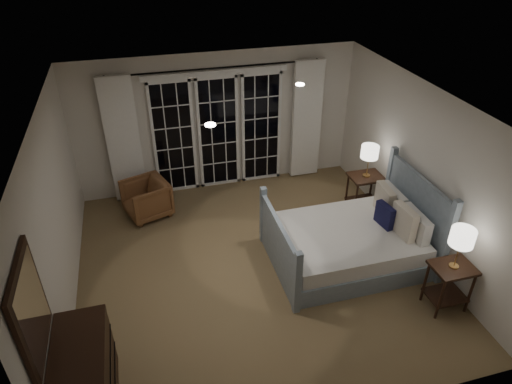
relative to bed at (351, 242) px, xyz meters
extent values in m
plane|color=olive|center=(-1.42, 0.22, -0.32)|extent=(5.00, 5.00, 0.00)
plane|color=white|center=(-1.42, 0.22, 2.18)|extent=(5.00, 5.00, 0.00)
cube|color=silver|center=(-3.92, 0.22, 0.93)|extent=(0.02, 5.00, 2.50)
cube|color=silver|center=(1.08, 0.22, 0.93)|extent=(0.02, 5.00, 2.50)
cube|color=silver|center=(-1.42, 2.72, 0.93)|extent=(5.00, 0.02, 2.50)
cube|color=silver|center=(-1.42, -2.28, 0.93)|extent=(5.00, 0.02, 2.50)
cube|color=black|center=(-2.22, 2.69, 0.73)|extent=(0.66, 0.02, 2.02)
cube|color=black|center=(-1.42, 2.69, 0.73)|extent=(0.66, 0.02, 2.02)
cube|color=black|center=(-0.62, 2.69, 0.73)|extent=(0.66, 0.02, 2.02)
cube|color=white|center=(-1.42, 2.67, 1.83)|extent=(2.50, 0.04, 0.10)
cylinder|color=black|center=(-1.42, 2.62, 1.93)|extent=(3.50, 0.03, 0.03)
cube|color=white|center=(-3.07, 2.60, 0.83)|extent=(0.55, 0.10, 2.25)
cube|color=white|center=(0.23, 2.60, 0.83)|extent=(0.55, 0.10, 2.25)
cylinder|color=white|center=(-0.62, 0.82, 2.17)|extent=(0.12, 0.12, 0.01)
cylinder|color=white|center=(-2.02, -0.18, 2.17)|extent=(0.12, 0.12, 0.01)
cube|color=#8895A4|center=(-0.07, 0.00, -0.18)|extent=(1.99, 1.55, 0.29)
cube|color=silver|center=(-0.07, 0.00, 0.09)|extent=(1.93, 1.49, 0.24)
cube|color=#8895A4|center=(0.99, 0.00, 0.31)|extent=(0.06, 1.55, 1.26)
cube|color=#8895A4|center=(-1.12, 0.00, 0.12)|extent=(0.06, 1.55, 0.87)
cube|color=silver|center=(0.79, -0.32, 0.39)|extent=(0.14, 0.60, 0.36)
cube|color=silver|center=(0.79, 0.32, 0.39)|extent=(0.14, 0.60, 0.36)
cube|color=beige|center=(0.63, -0.28, 0.44)|extent=(0.16, 0.46, 0.45)
cube|color=beige|center=(0.63, 0.28, 0.44)|extent=(0.16, 0.46, 0.45)
cube|color=#141438|center=(0.49, 0.00, 0.38)|extent=(0.15, 0.35, 0.34)
cube|color=black|center=(0.79, -1.21, 0.34)|extent=(0.52, 0.42, 0.04)
cube|color=black|center=(0.79, -1.21, -0.13)|extent=(0.48, 0.38, 0.03)
cylinder|color=black|center=(0.57, -1.37, 0.00)|extent=(0.04, 0.04, 0.65)
cylinder|color=black|center=(1.01, -1.37, 0.00)|extent=(0.04, 0.04, 0.65)
cylinder|color=black|center=(0.57, -1.04, 0.00)|extent=(0.04, 0.04, 0.65)
cylinder|color=black|center=(1.01, -1.04, 0.00)|extent=(0.04, 0.04, 0.65)
cube|color=black|center=(0.76, 1.11, 0.36)|extent=(0.54, 0.44, 0.04)
cube|color=black|center=(0.76, 1.11, -0.13)|extent=(0.50, 0.39, 0.03)
cylinder|color=black|center=(0.53, 0.94, 0.02)|extent=(0.04, 0.04, 0.67)
cylinder|color=black|center=(0.99, 0.94, 0.02)|extent=(0.04, 0.04, 0.67)
cylinder|color=black|center=(0.53, 1.29, 0.02)|extent=(0.04, 0.04, 0.67)
cylinder|color=black|center=(0.99, 1.29, 0.02)|extent=(0.04, 0.04, 0.67)
cylinder|color=tan|center=(0.79, -1.21, 0.37)|extent=(0.12, 0.12, 0.02)
cylinder|color=tan|center=(0.79, -1.21, 0.54)|extent=(0.02, 0.02, 0.34)
cylinder|color=white|center=(0.79, -1.21, 0.82)|extent=(0.30, 0.30, 0.22)
cylinder|color=tan|center=(0.76, 1.11, 0.39)|extent=(0.12, 0.12, 0.02)
cylinder|color=tan|center=(0.76, 1.11, 0.57)|extent=(0.02, 0.02, 0.32)
cylinder|color=white|center=(0.76, 1.11, 0.83)|extent=(0.29, 0.29, 0.21)
imported|color=brown|center=(-2.83, 1.99, 0.00)|extent=(0.89, 0.87, 0.64)
cube|color=black|center=(-3.38, -1.55, 0.26)|extent=(0.01, 1.23, 0.01)
cube|color=black|center=(-3.89, -1.55, 1.23)|extent=(0.04, 0.85, 1.00)
cube|color=white|center=(-3.86, -1.55, 1.23)|extent=(0.01, 0.73, 0.88)
camera|label=1|loc=(-2.75, -4.74, 4.17)|focal=32.00mm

